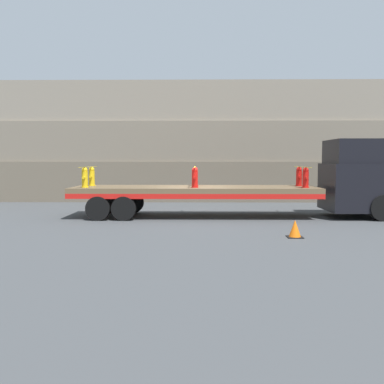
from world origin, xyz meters
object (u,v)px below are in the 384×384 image
at_px(flatbed_trailer, 182,192).
at_px(fire_hydrant_red_far_2, 299,177).
at_px(fire_hydrant_yellow_near_0, 85,178).
at_px(traffic_cone, 295,229).
at_px(fire_hydrant_red_near_2, 306,178).
at_px(fire_hydrant_red_far_1, 195,177).
at_px(fire_hydrant_red_near_1, 195,178).
at_px(fire_hydrant_yellow_far_0, 92,177).
at_px(truck_cab, 361,179).

distance_m(flatbed_trailer, fire_hydrant_red_far_2, 5.05).
bearing_deg(fire_hydrant_yellow_near_0, traffic_cone, -29.00).
bearing_deg(fire_hydrant_red_near_2, traffic_cone, -107.76).
relative_size(fire_hydrant_red_far_1, fire_hydrant_red_near_2, 1.00).
distance_m(fire_hydrant_red_near_1, traffic_cone, 5.39).
distance_m(fire_hydrant_yellow_far_0, fire_hydrant_red_near_1, 4.58).
bearing_deg(fire_hydrant_yellow_far_0, fire_hydrant_red_far_1, 0.00).
relative_size(fire_hydrant_yellow_far_0, fire_hydrant_red_near_1, 1.00).
distance_m(truck_cab, fire_hydrant_yellow_far_0, 11.31).
xyz_separation_m(fire_hydrant_yellow_far_0, fire_hydrant_red_far_1, (4.44, 0.00, 0.00)).
xyz_separation_m(fire_hydrant_yellow_far_0, fire_hydrant_red_far_2, (8.88, 0.00, 0.00)).
bearing_deg(truck_cab, traffic_cone, -128.38).
xyz_separation_m(truck_cab, fire_hydrant_red_far_2, (-2.42, 0.56, 0.07)).
height_order(truck_cab, fire_hydrant_red_near_2, truck_cab).
bearing_deg(fire_hydrant_yellow_far_0, fire_hydrant_yellow_near_0, -90.00).
xyz_separation_m(truck_cab, fire_hydrant_yellow_far_0, (-11.30, 0.56, 0.07)).
distance_m(flatbed_trailer, fire_hydrant_red_near_1, 0.99).
xyz_separation_m(truck_cab, flatbed_trailer, (-7.40, 0.00, -0.55)).
bearing_deg(traffic_cone, fire_hydrant_red_near_2, 72.24).
xyz_separation_m(fire_hydrant_red_far_1, fire_hydrant_red_far_2, (4.44, 0.00, 0.00)).
relative_size(truck_cab, traffic_cone, 5.91).
height_order(fire_hydrant_red_near_1, fire_hydrant_red_far_2, same).
height_order(truck_cab, flatbed_trailer, truck_cab).
xyz_separation_m(fire_hydrant_yellow_near_0, traffic_cone, (7.54, -4.18, -1.39)).
xyz_separation_m(fire_hydrant_red_near_1, traffic_cone, (3.10, -4.18, -1.39)).
bearing_deg(fire_hydrant_red_near_2, fire_hydrant_red_far_2, 90.00).
height_order(flatbed_trailer, fire_hydrant_red_far_2, fire_hydrant_red_far_2).
bearing_deg(fire_hydrant_yellow_far_0, fire_hydrant_red_near_2, -7.22).
bearing_deg(flatbed_trailer, truck_cab, 0.00).
relative_size(flatbed_trailer, fire_hydrant_red_near_2, 12.37).
bearing_deg(fire_hydrant_red_far_1, fire_hydrant_yellow_near_0, -165.79).
xyz_separation_m(fire_hydrant_red_near_1, fire_hydrant_red_far_1, (0.00, 1.12, 0.00)).
height_order(fire_hydrant_yellow_near_0, traffic_cone, fire_hydrant_yellow_near_0).
bearing_deg(fire_hydrant_red_far_1, traffic_cone, -59.69).
height_order(flatbed_trailer, fire_hydrant_red_far_1, fire_hydrant_red_far_1).
bearing_deg(fire_hydrant_red_near_1, fire_hydrant_red_far_1, 90.00).
relative_size(fire_hydrant_yellow_near_0, traffic_cone, 1.51).
xyz_separation_m(flatbed_trailer, fire_hydrant_red_near_2, (4.98, -0.56, 0.62)).
relative_size(fire_hydrant_red_near_2, fire_hydrant_red_far_2, 1.00).
distance_m(fire_hydrant_yellow_far_0, fire_hydrant_red_near_2, 8.95).
distance_m(fire_hydrant_yellow_far_0, traffic_cone, 9.32).
distance_m(truck_cab, fire_hydrant_red_near_1, 6.88).
relative_size(truck_cab, fire_hydrant_yellow_near_0, 3.92).
bearing_deg(flatbed_trailer, fire_hydrant_red_far_2, 6.44).
relative_size(truck_cab, fire_hydrant_red_near_2, 3.92).
relative_size(flatbed_trailer, fire_hydrant_red_far_1, 12.37).
xyz_separation_m(truck_cab, fire_hydrant_red_far_1, (-6.86, 0.56, 0.07)).
distance_m(fire_hydrant_red_far_1, traffic_cone, 6.30).
bearing_deg(fire_hydrant_red_far_2, fire_hydrant_red_near_1, -165.79).
height_order(fire_hydrant_yellow_far_0, traffic_cone, fire_hydrant_yellow_far_0).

